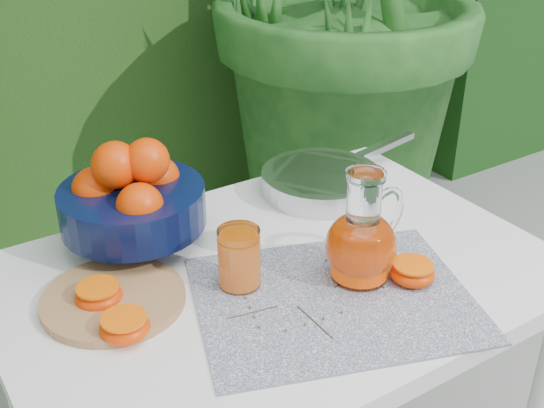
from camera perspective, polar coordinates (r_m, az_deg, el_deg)
white_table at (r=1.31m, az=0.48°, el=-8.51°), size 1.00×0.70×0.75m
placemat at (r=1.19m, az=5.17°, el=-7.88°), size 0.56×0.50×0.00m
cutting_board at (r=1.21m, az=-13.12°, el=-7.74°), size 0.28×0.28×0.02m
fruit_bowl at (r=1.32m, az=-11.67°, el=0.56°), size 0.32×0.32×0.22m
juice_pitcher at (r=1.21m, az=7.55°, el=-3.13°), size 0.19×0.15×0.21m
juice_tumbler at (r=1.19m, az=-2.76°, el=-4.62°), size 0.10×0.10×0.11m
saute_pan at (r=1.53m, az=4.23°, el=2.02°), size 0.49×0.31×0.05m
orange_halves at (r=1.17m, az=-4.60°, el=-7.78°), size 0.59×0.33×0.04m
thyme_sprigs at (r=1.18m, az=3.25°, el=-8.02°), size 0.32×0.19×0.01m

